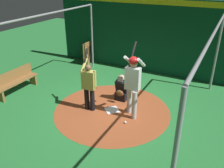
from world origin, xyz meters
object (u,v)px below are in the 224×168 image
Objects in this scene: bat_rack at (90,53)px; catcher at (122,90)px; baseball_0 at (125,122)px; bench at (16,81)px; home_plate at (112,110)px; visitor at (89,84)px; batter at (133,80)px.

catcher is at bearing 47.94° from bat_rack.
baseball_0 is (3.99, 3.74, -0.45)m from bat_rack.
bat_rack is 4.04m from bench.
catcher reaches higher than bench.
bat_rack is 14.32× the size of baseball_0.
home_plate is 0.23× the size of bench.
home_plate is at bearing 96.92° from bench.
visitor is at bearing -31.10° from catcher.
batter is (-0.03, 0.67, 1.19)m from home_plate.
batter is at bearing 96.80° from visitor.
bat_rack is (-3.78, -2.37, -0.42)m from visitor.
baseball_0 is at bearing 2.33° from batter.
catcher is 12.81× the size of baseball_0.
visitor is at bearing 93.53° from bench.
catcher reaches higher than baseball_0.
bench is at bearing -10.20° from bat_rack.
catcher is (-0.76, -0.71, -0.83)m from batter.
catcher is 0.89× the size of bat_rack.
home_plate is at bearing 105.80° from visitor.
home_plate is at bearing -124.58° from baseball_0.
baseball_0 is (0.21, 1.37, -0.86)m from visitor.
bench is at bearing -92.13° from visitor.
catcher is 0.49× the size of visitor.
baseball_0 is (0.48, 0.69, 0.03)m from home_plate.
catcher is 1.50m from baseball_0.
visitor is 1.08× the size of bench.
catcher is at bearing -137.19° from batter.
visitor is (1.06, -0.64, 0.53)m from catcher.
bench is at bearing -83.08° from home_plate.
visitor is 4.49m from bat_rack.
home_plate is at bearing -87.30° from batter.
batter is 1.41m from visitor.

